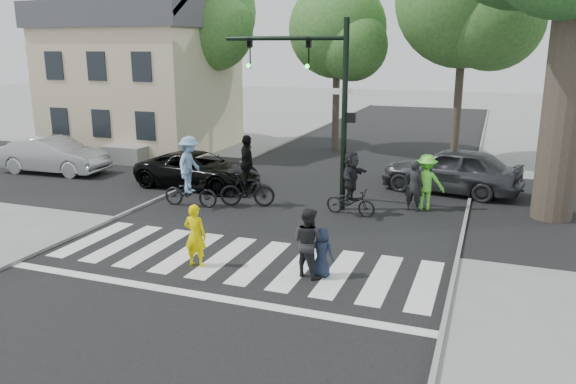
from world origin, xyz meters
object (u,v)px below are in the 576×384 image
at_px(pedestrian_adult, 308,242).
at_px(car_silver, 53,155).
at_px(cyclist_left, 190,176).
at_px(car_grey, 451,170).
at_px(pedestrian_child, 322,252).
at_px(pedestrian_woman, 195,235).
at_px(cyclist_right, 351,187).
at_px(car_suv, 199,170).
at_px(cyclist_mid, 247,177).
at_px(traffic_signal, 319,88).

bearing_deg(pedestrian_adult, car_silver, -6.38).
bearing_deg(cyclist_left, car_grey, 31.78).
height_order(pedestrian_child, car_grey, car_grey).
relative_size(pedestrian_woman, car_silver, 0.34).
bearing_deg(pedestrian_child, cyclist_left, -20.90).
distance_m(cyclist_left, car_silver, 8.35).
bearing_deg(pedestrian_child, cyclist_right, -68.75).
relative_size(pedestrian_child, car_suv, 0.25).
bearing_deg(cyclist_left, pedestrian_child, -35.55).
height_order(cyclist_left, car_suv, cyclist_left).
distance_m(pedestrian_adult, cyclist_mid, 6.16).
height_order(traffic_signal, car_silver, traffic_signal).
height_order(pedestrian_woman, cyclist_mid, cyclist_mid).
relative_size(traffic_signal, pedestrian_adult, 3.68).
relative_size(car_suv, car_grey, 0.97).
distance_m(cyclist_right, car_suv, 6.46).
bearing_deg(car_silver, cyclist_right, -100.36).
distance_m(traffic_signal, pedestrian_woman, 6.82).
relative_size(pedestrian_adult, cyclist_left, 0.70).
bearing_deg(cyclist_right, pedestrian_child, -83.41).
bearing_deg(cyclist_right, car_suv, 165.72).
height_order(pedestrian_woman, car_suv, pedestrian_woman).
xyz_separation_m(pedestrian_adult, cyclist_mid, (-3.73, 4.90, 0.16)).
bearing_deg(car_grey, cyclist_mid, -45.30).
bearing_deg(pedestrian_woman, traffic_signal, -101.81).
height_order(cyclist_right, car_silver, cyclist_right).
distance_m(cyclist_left, car_suv, 2.70).
height_order(traffic_signal, pedestrian_adult, traffic_signal).
height_order(traffic_signal, pedestrian_child, traffic_signal).
height_order(cyclist_mid, car_suv, cyclist_mid).
relative_size(traffic_signal, car_suv, 1.26).
height_order(pedestrian_child, cyclist_right, cyclist_right).
distance_m(cyclist_right, car_grey, 4.85).
relative_size(pedestrian_woman, car_grey, 0.32).
xyz_separation_m(cyclist_mid, cyclist_right, (3.46, 0.18, -0.06)).
bearing_deg(car_grey, traffic_signal, -37.85).
xyz_separation_m(traffic_signal, cyclist_right, (1.25, -0.50, -2.98)).
xyz_separation_m(pedestrian_woman, car_suv, (-3.81, 7.03, -0.11)).
height_order(cyclist_mid, car_silver, cyclist_mid).
bearing_deg(car_silver, car_grey, -84.67).
relative_size(traffic_signal, cyclist_right, 2.92).
xyz_separation_m(pedestrian_child, car_suv, (-6.83, 6.59, 0.07)).
bearing_deg(car_suv, pedestrian_adult, -133.34).
bearing_deg(cyclist_left, cyclist_mid, 21.58).
height_order(traffic_signal, car_grey, traffic_signal).
distance_m(cyclist_left, cyclist_right, 5.28).
height_order(cyclist_right, car_suv, cyclist_right).
distance_m(cyclist_mid, car_grey, 7.46).
distance_m(pedestrian_woman, car_silver, 12.85).
bearing_deg(car_grey, cyclist_right, -23.44).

